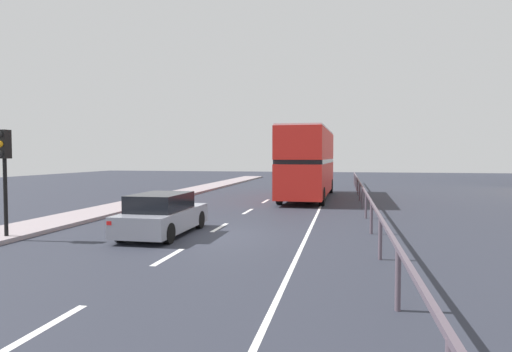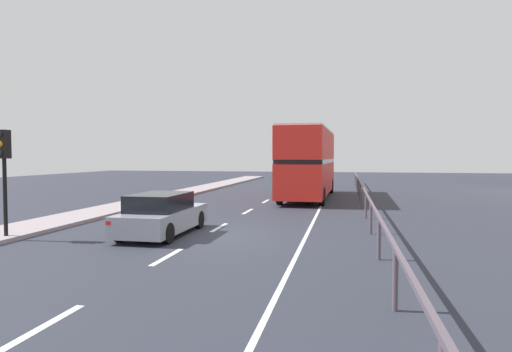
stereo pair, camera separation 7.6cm
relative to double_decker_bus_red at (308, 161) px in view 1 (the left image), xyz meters
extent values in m
cube|color=#292C37|center=(-2.32, -13.76, -2.37)|extent=(75.23, 120.00, 0.10)
cube|color=gray|center=(-8.92, -13.76, -2.25)|extent=(2.26, 80.00, 0.14)
cube|color=silver|center=(-2.32, -21.88, -2.32)|extent=(0.16, 2.01, 0.01)
cube|color=silver|center=(-2.32, -17.00, -2.32)|extent=(0.16, 2.01, 0.01)
cube|color=silver|center=(-2.32, -12.12, -2.32)|extent=(0.16, 2.01, 0.01)
cube|color=silver|center=(-2.32, -7.24, -2.32)|extent=(0.16, 2.01, 0.01)
cube|color=silver|center=(-2.32, -2.36, -2.32)|extent=(0.16, 2.01, 0.01)
cube|color=silver|center=(-2.32, 2.52, -2.32)|extent=(0.16, 2.01, 0.01)
cube|color=silver|center=(-2.32, 7.40, -2.32)|extent=(0.16, 2.01, 0.01)
cube|color=silver|center=(-2.32, 12.28, -2.32)|extent=(0.16, 2.01, 0.01)
cube|color=silver|center=(-2.32, 17.16, -2.32)|extent=(0.16, 2.01, 0.01)
cube|color=silver|center=(1.01, -4.76, -2.32)|extent=(0.12, 46.00, 0.01)
cube|color=#534652|center=(3.14, -4.76, -1.23)|extent=(0.08, 42.00, 0.08)
cylinder|color=#534652|center=(3.14, -20.04, -1.78)|extent=(0.10, 0.10, 1.09)
cylinder|color=#534652|center=(3.14, -16.22, -1.78)|extent=(0.10, 0.10, 1.09)
cylinder|color=#534652|center=(3.14, -12.40, -1.78)|extent=(0.10, 0.10, 1.09)
cylinder|color=#534652|center=(3.14, -8.58, -1.78)|extent=(0.10, 0.10, 1.09)
cylinder|color=#534652|center=(3.14, -4.76, -1.78)|extent=(0.10, 0.10, 1.09)
cylinder|color=#534652|center=(3.14, -0.95, -1.78)|extent=(0.10, 0.10, 1.09)
cylinder|color=#534652|center=(3.14, 2.87, -1.78)|extent=(0.10, 0.10, 1.09)
cylinder|color=#534652|center=(3.14, 6.69, -1.78)|extent=(0.10, 0.10, 1.09)
cylinder|color=#534652|center=(3.14, 10.51, -1.78)|extent=(0.10, 0.10, 1.09)
cylinder|color=#534652|center=(3.14, 14.33, -1.78)|extent=(0.10, 0.10, 1.09)
cube|color=red|center=(0.00, -0.01, -1.03)|extent=(2.80, 11.27, 1.88)
cube|color=black|center=(0.00, -0.01, 0.03)|extent=(2.81, 10.82, 0.24)
cube|color=red|center=(0.00, -0.01, 1.03)|extent=(2.80, 11.27, 1.76)
cube|color=silver|center=(0.00, -0.01, 1.96)|extent=(2.74, 11.04, 0.10)
cube|color=black|center=(0.14, 5.57, -0.93)|extent=(2.27, 0.10, 1.32)
cube|color=yellow|center=(0.14, 5.57, 1.47)|extent=(1.51, 0.08, 0.28)
cylinder|color=black|center=(-1.05, 4.22, -1.82)|extent=(0.31, 1.01, 1.00)
cylinder|color=black|center=(1.26, 4.16, -1.82)|extent=(0.31, 1.01, 1.00)
cylinder|color=black|center=(-1.26, -3.98, -1.82)|extent=(0.31, 1.01, 1.00)
cylinder|color=black|center=(1.06, -4.04, -1.82)|extent=(0.31, 1.01, 1.00)
cube|color=gray|center=(-3.80, -13.88, -1.80)|extent=(1.77, 4.36, 0.68)
cube|color=black|center=(-3.80, -14.10, -1.19)|extent=(1.55, 2.40, 0.56)
cube|color=red|center=(-4.56, -16.03, -1.63)|extent=(0.16, 0.06, 0.12)
cube|color=red|center=(-3.01, -16.02, -1.63)|extent=(0.16, 0.06, 0.12)
cylinder|color=black|center=(-4.60, -12.41, -2.00)|extent=(0.20, 0.64, 0.64)
cylinder|color=black|center=(-3.01, -12.40, -2.00)|extent=(0.20, 0.64, 0.64)
cylinder|color=black|center=(-4.59, -15.36, -2.00)|extent=(0.20, 0.64, 0.64)
cylinder|color=black|center=(-3.00, -15.35, -2.00)|extent=(0.20, 0.64, 0.64)
cylinder|color=black|center=(-8.25, -15.83, -0.51)|extent=(0.12, 0.12, 3.35)
cube|color=black|center=(-8.25, -15.83, 0.72)|extent=(0.30, 0.30, 0.90)
sphere|color=black|center=(-8.25, -16.00, 1.02)|extent=(0.20, 0.20, 0.20)
sphere|color=orange|center=(-8.25, -16.00, 0.72)|extent=(0.20, 0.20, 0.20)
sphere|color=black|center=(-8.25, -16.00, 0.42)|extent=(0.20, 0.20, 0.20)
camera|label=1|loc=(2.22, -27.85, 0.35)|focal=30.97mm
camera|label=2|loc=(2.29, -27.84, 0.35)|focal=30.97mm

